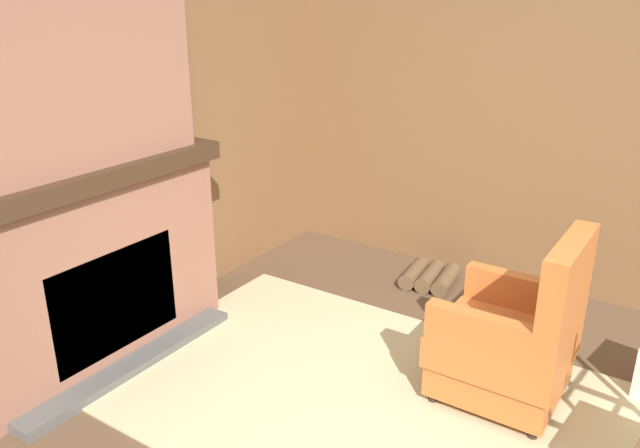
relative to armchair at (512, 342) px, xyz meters
The scene contains 9 objects.
wood_panel_wall_left 2.73m from the armchair, 158.63° to the right, with size 0.06×5.54×2.37m.
wood_panel_wall_back 1.77m from the armchair, 86.09° to the left, with size 5.54×0.09×2.37m.
fireplace_hearth 2.40m from the armchair, 156.69° to the right, with size 0.57×1.77×1.22m.
chimney_breast 2.79m from the armchair, 156.80° to the right, with size 0.32×1.47×1.13m.
area_rug 0.72m from the armchair, 137.54° to the right, with size 3.30×1.90×0.01m.
armchair is the anchor object (origin of this frame).
firewood_stack 1.48m from the armchair, 130.85° to the left, with size 0.43×0.44×0.12m.
oil_lamp_vase 2.74m from the armchair, 150.68° to the right, with size 0.13×0.13×0.22m.
storage_case 2.56m from the armchair, 160.29° to the right, with size 0.15×0.25×0.14m.
Camera 1 is at (0.66, -2.06, 2.12)m, focal length 35.00 mm.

